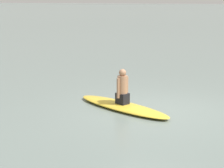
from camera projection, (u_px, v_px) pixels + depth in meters
ground_plane at (156, 111)px, 9.85m from camera, size 400.00×400.00×0.00m
surfboard at (122, 106)px, 9.99m from camera, size 1.84×3.06×0.14m
person_paddler at (122, 88)px, 9.89m from camera, size 0.39×0.37×0.90m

